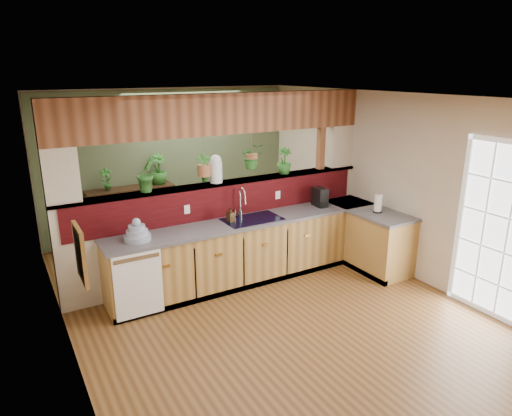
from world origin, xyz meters
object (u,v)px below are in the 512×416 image
paper_towel (378,204)px  shelving_console (132,215)px  coffee_maker (320,198)px  dish_stack (137,233)px  glass_jar (216,169)px  soap_dispenser (231,215)px  faucet (241,201)px

paper_towel → shelving_console: (-2.83, 2.91, -0.53)m
coffee_maker → shelving_console: bearing=140.0°
dish_stack → glass_jar: (1.26, 0.38, 0.60)m
soap_dispenser → coffee_maker: (1.52, -0.02, 0.03)m
dish_stack → paper_towel: 3.42m
coffee_maker → glass_jar: 1.70m
faucet → glass_jar: glass_jar is taller
coffee_maker → shelving_console: (-2.29, 2.25, -0.53)m
faucet → soap_dispenser: bearing=-154.4°
dish_stack → glass_jar: glass_jar is taller
faucet → shelving_console: bearing=115.2°
soap_dispenser → faucet: bearing=25.6°
dish_stack → soap_dispenser: dish_stack is taller
paper_towel → shelving_console: size_ratio=0.19×
soap_dispenser → shelving_console: (-0.77, 2.22, -0.50)m
faucet → paper_towel: (1.83, -0.80, -0.10)m
faucet → glass_jar: bearing=141.9°
faucet → glass_jar: (-0.28, 0.22, 0.45)m
coffee_maker → shelving_console: size_ratio=0.20×
paper_towel → glass_jar: 2.41m
paper_towel → faucet: bearing=156.5°
dish_stack → soap_dispenser: (1.31, 0.06, 0.01)m
coffee_maker → glass_jar: size_ratio=0.73×
glass_jar → shelving_console: (-0.72, 1.90, -1.09)m
paper_towel → dish_stack: bearing=169.4°
faucet → shelving_console: 2.42m
soap_dispenser → coffee_maker: bearing=-0.9°
dish_stack → coffee_maker: (2.83, 0.04, 0.04)m
shelving_console → soap_dispenser: bearing=-71.5°
paper_towel → shelving_console: 4.10m
faucet → soap_dispenser: (-0.23, -0.11, -0.13)m
soap_dispenser → glass_jar: (-0.05, 0.32, 0.59)m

